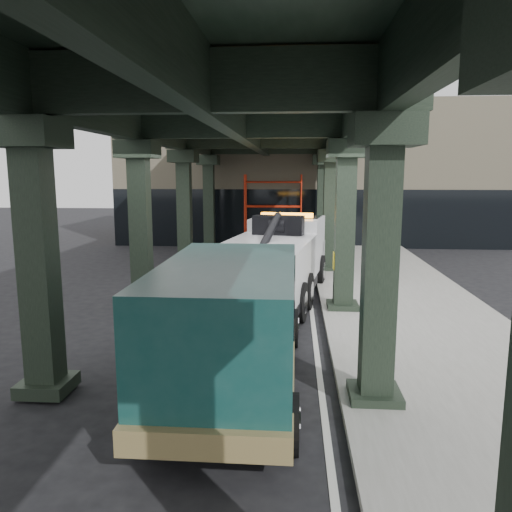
% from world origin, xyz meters
% --- Properties ---
extents(ground, '(90.00, 90.00, 0.00)m').
position_xyz_m(ground, '(0.00, 0.00, 0.00)').
color(ground, black).
rests_on(ground, ground).
extents(sidewalk, '(5.00, 40.00, 0.15)m').
position_xyz_m(sidewalk, '(4.50, 2.00, 0.07)').
color(sidewalk, gray).
rests_on(sidewalk, ground).
extents(lane_stripe, '(0.12, 38.00, 0.01)m').
position_xyz_m(lane_stripe, '(1.70, 2.00, 0.01)').
color(lane_stripe, silver).
rests_on(lane_stripe, ground).
extents(viaduct, '(7.40, 32.00, 6.40)m').
position_xyz_m(viaduct, '(-0.40, 2.00, 5.46)').
color(viaduct, black).
rests_on(viaduct, ground).
extents(building, '(22.00, 10.00, 8.00)m').
position_xyz_m(building, '(2.00, 20.00, 4.00)').
color(building, '#C6B793').
rests_on(building, ground).
extents(scaffolding, '(3.08, 0.88, 4.00)m').
position_xyz_m(scaffolding, '(0.00, 14.64, 2.11)').
color(scaffolding, red).
rests_on(scaffolding, ground).
extents(tow_truck, '(3.68, 8.86, 2.83)m').
position_xyz_m(tow_truck, '(0.58, 3.44, 1.38)').
color(tow_truck, black).
rests_on(tow_truck, ground).
extents(towed_van, '(2.54, 6.26, 2.53)m').
position_xyz_m(towed_van, '(0.02, -3.65, 1.36)').
color(towed_van, '#113D3A').
rests_on(towed_van, ground).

